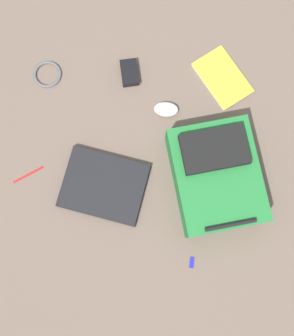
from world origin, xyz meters
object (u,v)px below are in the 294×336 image
at_px(backpack, 216,176).
at_px(laptop, 104,186).
at_px(book_manual, 222,78).
at_px(usb_stick, 192,263).
at_px(pen_black, 28,175).
at_px(computer_mouse, 166,109).
at_px(power_brick, 129,73).
at_px(cable_coil, 47,74).

relative_size(backpack, laptop, 1.17).
xyz_separation_m(laptop, book_manual, (-0.54, -0.47, -0.01)).
xyz_separation_m(backpack, usb_stick, (0.11, 0.35, -0.08)).
bearing_deg(pen_black, backpack, 176.90).
bearing_deg(computer_mouse, power_brick, 47.69).
bearing_deg(cable_coil, pen_black, 79.84).
xyz_separation_m(laptop, power_brick, (-0.12, -0.51, 0.00)).
xyz_separation_m(pen_black, usb_stick, (-0.69, 0.40, -0.00)).
bearing_deg(book_manual, computer_mouse, 28.45).
distance_m(backpack, power_brick, 0.61).
distance_m(computer_mouse, pen_black, 0.67).
bearing_deg(power_brick, laptop, 76.21).
relative_size(book_manual, pen_black, 2.17).
bearing_deg(computer_mouse, pen_black, 120.07).
distance_m(laptop, usb_stick, 0.49).
distance_m(book_manual, power_brick, 0.42).
relative_size(power_brick, usb_stick, 2.66).
height_order(book_manual, cable_coil, book_manual).
distance_m(backpack, cable_coil, 0.88).
bearing_deg(cable_coil, book_manual, 176.49).
bearing_deg(pen_black, cable_coil, -100.16).
xyz_separation_m(backpack, computer_mouse, (0.19, -0.31, -0.06)).
height_order(book_manual, computer_mouse, computer_mouse).
bearing_deg(computer_mouse, usb_stick, -167.04).
relative_size(computer_mouse, cable_coil, 0.84).
bearing_deg(book_manual, laptop, 40.91).
xyz_separation_m(book_manual, computer_mouse, (0.26, 0.14, 0.01)).
relative_size(backpack, computer_mouse, 4.54).
xyz_separation_m(laptop, computer_mouse, (-0.28, -0.33, 0.00)).
distance_m(book_manual, pen_black, 0.97).
xyz_separation_m(book_manual, pen_black, (0.87, 0.41, -0.00)).
bearing_deg(laptop, book_manual, -139.09).
bearing_deg(cable_coil, computer_mouse, 160.26).
bearing_deg(usb_stick, backpack, -107.38).
height_order(power_brick, pen_black, power_brick).
distance_m(power_brick, pen_black, 0.64).
distance_m(laptop, power_brick, 0.52).
distance_m(backpack, laptop, 0.48).
bearing_deg(book_manual, power_brick, -5.03).
relative_size(laptop, computer_mouse, 3.87).
xyz_separation_m(cable_coil, usb_stick, (-0.61, 0.86, -0.00)).
height_order(laptop, usb_stick, laptop).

